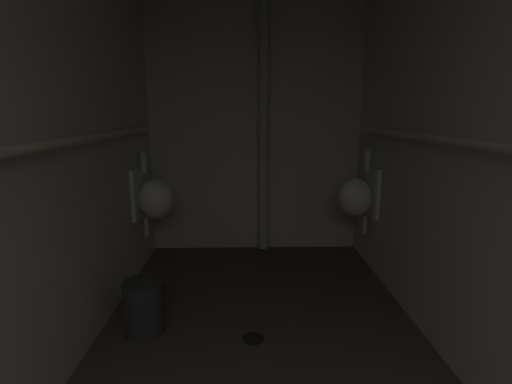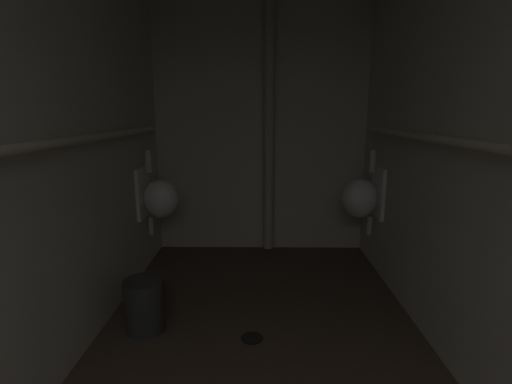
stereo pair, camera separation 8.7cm
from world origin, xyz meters
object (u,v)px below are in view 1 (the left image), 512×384
Objects in this scene: urinal_right_mid at (357,196)px; standpipe_back_wall at (264,130)px; urinal_left_mid at (153,198)px; waste_bin at (144,307)px; floor_drain at (253,338)px.

urinal_right_mid is 0.32× the size of standpipe_back_wall.
urinal_left_mid is 1.00× the size of urinal_right_mid.
urinal_left_mid is 1.78m from urinal_right_mid.
standpipe_back_wall is (-0.81, 0.46, 0.56)m from urinal_right_mid.
urinal_left_mid is at bearing 98.36° from waste_bin.
floor_drain is at bearing -130.51° from urinal_right_mid.
urinal_left_mid is at bearing -153.09° from standpipe_back_wall.
urinal_right_mid is 2.22× the size of waste_bin.
standpipe_back_wall reaches higher than urinal_right_mid.
waste_bin is (-0.70, 0.10, 0.17)m from floor_drain.
floor_drain is at bearing -94.76° from standpipe_back_wall.
urinal_left_mid reaches higher than waste_bin.
floor_drain is (-0.13, -1.56, -1.22)m from standpipe_back_wall.
floor_drain is 0.41× the size of waste_bin.
urinal_left_mid is 1.51m from floor_drain.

